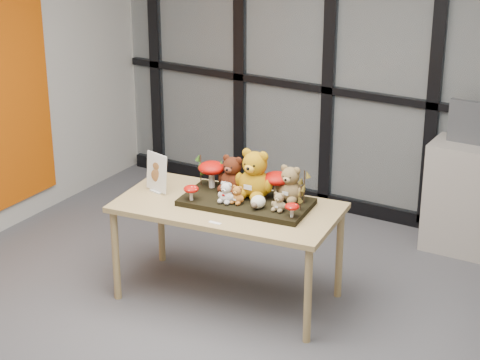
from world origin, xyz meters
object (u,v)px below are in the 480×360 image
Objects in this scene: bear_pooh_yellow at (255,171)px; bear_beige_small at (279,201)px; bear_white_bow at (226,191)px; monitor at (479,124)px; sign_holder at (157,174)px; bear_small_yellow at (237,193)px; bear_tan_back at (290,181)px; mushroom_back_left at (212,173)px; display_table at (228,214)px; mushroom_front_left at (191,192)px; diorama_tray at (246,202)px; cabinet at (470,199)px; mushroom_back_right at (277,184)px; mushroom_front_right at (292,209)px; bear_brown_medium at (233,172)px; plush_cream_hedgehog at (258,201)px.

bear_pooh_yellow is 2.63× the size of bear_beige_small.
bear_white_bow is 0.35× the size of monitor.
bear_small_yellow is at bearing 16.06° from sign_holder.
monitor is at bearing 51.91° from bear_tan_back.
monitor is (1.42, 1.45, 0.19)m from mushroom_back_left.
monitor is (1.21, 1.59, 0.39)m from display_table.
mushroom_back_left is 1.80× the size of mushroom_front_left.
bear_tan_back is at bearing 28.59° from bear_white_bow.
bear_white_bow is at bearing -76.15° from display_table.
bear_tan_back is at bearing -121.47° from monitor.
monitor is (1.42, 1.72, 0.23)m from mushroom_front_left.
diorama_tray is at bearing 162.62° from bear_beige_small.
bear_small_yellow is 0.16× the size of cabinet.
mushroom_back_left is 0.27m from mushroom_front_left.
mushroom_back_right is 1.95× the size of mushroom_front_right.
bear_brown_medium is 0.61× the size of monitor.
bear_tan_back is at bearing 88.79° from bear_beige_small.
display_table is at bearing 175.80° from bear_beige_small.
bear_beige_small is (0.28, -0.05, 0.09)m from diorama_tray.
cabinet is at bearing 41.67° from bear_brown_medium.
bear_tan_back reaches higher than cabinet.
mushroom_back_left is at bearing -134.74° from cabinet.
diorama_tray is 1.88× the size of monitor.
plush_cream_hedgehog is 0.26m from mushroom_front_right.
cabinet is (0.85, 1.37, -0.44)m from bear_tan_back.
bear_pooh_yellow is at bearing 0.50° from mushroom_back_left.
diorama_tray is 3.19× the size of bear_tan_back.
bear_white_bow is at bearing -167.83° from bear_small_yellow.
mushroom_back_left is at bearing 135.00° from bear_white_bow.
display_table is 11.30× the size of bear_small_yellow.
monitor is at bearing 48.37° from bear_small_yellow.
bear_pooh_yellow reaches higher than mushroom_back_left.
mushroom_front_right is at bearing -21.00° from diorama_tray.
mushroom_back_left is (-0.32, 0.07, 0.12)m from diorama_tray.
mushroom_front_right is (0.12, -0.05, -0.02)m from bear_beige_small.
bear_brown_medium is (-0.16, 0.09, 0.16)m from diorama_tray.
bear_beige_small is at bearing -11.79° from mushroom_back_left.
mushroom_front_left is 2.24m from monitor.
bear_pooh_yellow reaches higher than mushroom_back_right.
monitor is (1.11, 1.53, 0.31)m from diorama_tray.
bear_small_yellow is 1.99m from cabinet.
bear_tan_back is (0.36, 0.21, 0.24)m from display_table.
plush_cream_hedgehog is 0.48m from mushroom_back_left.
sign_holder is at bearing 175.57° from plush_cream_hedgehog.
mushroom_front_left is 1.10× the size of mushroom_front_right.
bear_brown_medium is 2.92× the size of plush_cream_hedgehog.
monitor is at bearing 55.89° from mushroom_back_right.
bear_brown_medium is at bearing -131.34° from monitor.
plush_cream_hedgehog is (0.14, -0.08, 0.07)m from diorama_tray.
bear_beige_small is 0.70× the size of mushroom_back_right.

